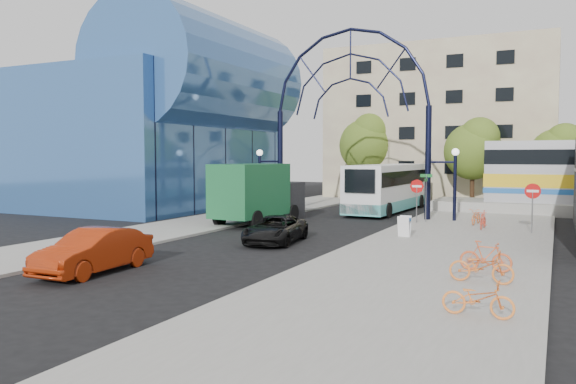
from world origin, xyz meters
The scene contains 22 objects.
ground centered at (0.00, 0.00, 0.00)m, with size 120.00×120.00×0.00m, color black.
sidewalk_east centered at (8.00, 4.00, 0.06)m, with size 8.00×56.00×0.12m, color gray.
plaza_west centered at (-6.50, 6.00, 0.06)m, with size 5.00×50.00×0.12m, color gray.
gateway_arch centered at (0.00, 14.00, 8.56)m, with size 13.64×0.44×12.10m.
stop_sign centered at (4.80, 12.00, 1.99)m, with size 0.80×0.07×2.50m.
do_not_enter_sign centered at (11.00, 10.00, 1.98)m, with size 0.76×0.07×2.48m.
street_name_sign centered at (5.20, 12.60, 2.13)m, with size 0.70×0.70×2.80m.
sandwich_board centered at (5.60, 5.98, 0.74)m, with size 0.55×0.61×0.99m.
transit_hall centered at (-15.30, 15.00, 6.70)m, with size 16.50×18.00×14.50m.
apartment_block centered at (2.00, 34.97, 7.00)m, with size 20.00×12.10×14.00m.
tree_north_a centered at (6.12, 25.93, 4.61)m, with size 4.48×4.48×7.00m.
tree_north_b centered at (-3.88, 29.93, 5.27)m, with size 5.12×5.12×8.00m.
tree_north_c centered at (12.12, 27.93, 4.28)m, with size 4.16×4.16×6.50m.
city_bus centered at (1.21, 19.12, 1.76)m, with size 3.19×12.33×3.36m.
green_truck centered at (-3.67, 8.48, 1.75)m, with size 3.03×7.09×3.51m.
black_suv centered at (0.58, 2.32, 0.62)m, with size 2.04×4.43×1.23m, color black.
red_sedan centered at (-1.96, -6.19, 0.74)m, with size 1.57×4.51×1.48m, color #972509.
bike_near_a centered at (8.03, 12.57, 0.57)m, with size 0.59×1.69×0.89m, color orange.
bike_near_b centered at (8.62, 10.58, 0.61)m, with size 0.46×1.61×0.97m, color #DE432C.
bike_far_a centered at (10.10, -2.67, 0.62)m, with size 0.66×1.89×0.99m, color orange.
bike_far_b centered at (10.02, -0.84, 0.63)m, with size 0.48×1.69×1.01m, color #D4552A.
bike_far_c centered at (10.47, -6.47, 0.56)m, with size 0.59×1.68×0.88m, color orange.
Camera 1 is at (12.11, -20.26, 3.92)m, focal length 35.00 mm.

